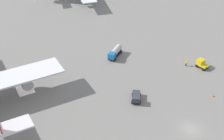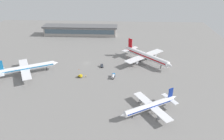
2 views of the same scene
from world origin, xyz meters
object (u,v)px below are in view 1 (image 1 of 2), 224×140
(pushback_tractor, at_px, (136,97))
(fuel_truck, at_px, (115,52))
(baggage_tug, at_px, (201,64))
(ground_crew_worker, at_px, (186,63))
(safety_cone_near_gate, at_px, (213,96))

(pushback_tractor, xyz_separation_m, fuel_truck, (-10.14, 18.22, 0.42))
(fuel_truck, xyz_separation_m, baggage_tug, (24.60, 0.82, -0.23))
(ground_crew_worker, bearing_deg, fuel_truck, 163.84)
(pushback_tractor, xyz_separation_m, safety_cone_near_gate, (18.07, 6.45, -0.67))
(fuel_truck, xyz_separation_m, ground_crew_worker, (20.46, 0.49, -0.54))
(pushback_tractor, height_order, ground_crew_worker, pushback_tractor)
(pushback_tractor, xyz_separation_m, baggage_tug, (14.46, 19.04, 0.19))
(pushback_tractor, xyz_separation_m, ground_crew_worker, (10.32, 18.71, -0.12))
(ground_crew_worker, bearing_deg, pushback_tractor, -136.43)
(baggage_tug, xyz_separation_m, safety_cone_near_gate, (3.61, -12.58, -0.86))
(fuel_truck, distance_m, safety_cone_near_gate, 30.58)
(pushback_tractor, distance_m, safety_cone_near_gate, 19.20)
(fuel_truck, bearing_deg, safety_cone_near_gate, 76.01)
(fuel_truck, xyz_separation_m, safety_cone_near_gate, (28.21, -11.77, -1.09))
(baggage_tug, relative_size, ground_crew_worker, 2.25)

